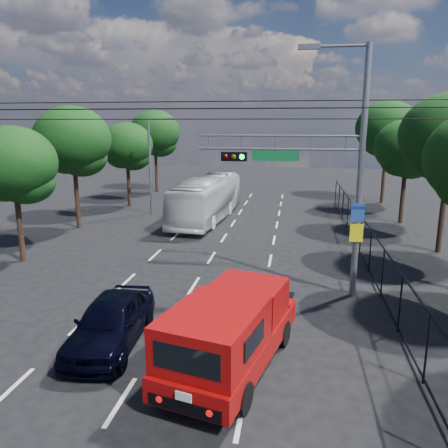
% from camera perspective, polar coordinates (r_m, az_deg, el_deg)
% --- Properties ---
extents(ground, '(120.00, 120.00, 0.00)m').
position_cam_1_polar(ground, '(11.93, -13.33, -21.61)').
color(ground, black).
rests_on(ground, ground).
extents(lane_markings, '(6.12, 38.00, 0.01)m').
position_cam_1_polar(lane_markings, '(24.29, -0.77, -3.01)').
color(lane_markings, beige).
rests_on(lane_markings, ground).
extents(signal_mast, '(6.43, 0.39, 9.50)m').
position_cam_1_polar(signal_mast, '(17.10, 13.43, 7.74)').
color(signal_mast, slate).
rests_on(signal_mast, ground).
extents(streetlight_left, '(2.09, 0.22, 7.08)m').
position_cam_1_polar(streetlight_left, '(32.80, -9.39, 8.00)').
color(streetlight_left, slate).
rests_on(streetlight_left, ground).
extents(utility_wires, '(22.00, 5.04, 0.74)m').
position_cam_1_polar(utility_wires, '(18.29, -3.72, 14.62)').
color(utility_wires, black).
rests_on(utility_wires, ground).
extents(fence_right, '(0.06, 34.03, 2.00)m').
position_cam_1_polar(fence_right, '(22.20, 18.08, -2.46)').
color(fence_right, black).
rests_on(fence_right, ground).
extents(tree_right_d, '(4.32, 4.32, 7.02)m').
position_cam_1_polar(tree_right_d, '(31.94, 22.78, 8.68)').
color(tree_right_d, black).
rests_on(tree_right_d, ground).
extents(tree_right_e, '(5.28, 5.28, 8.58)m').
position_cam_1_polar(tree_right_e, '(39.76, 20.55, 11.09)').
color(tree_right_e, black).
rests_on(tree_right_e, ground).
extents(tree_left_b, '(4.08, 4.08, 6.63)m').
position_cam_1_polar(tree_left_b, '(23.26, -25.70, 6.49)').
color(tree_left_b, black).
rests_on(tree_left_b, ground).
extents(tree_left_c, '(4.80, 4.80, 7.80)m').
position_cam_1_polar(tree_left_c, '(29.49, -19.08, 9.76)').
color(tree_left_c, black).
rests_on(tree_left_c, ground).
extents(tree_left_d, '(4.20, 4.20, 6.83)m').
position_cam_1_polar(tree_left_d, '(36.63, -12.53, 9.59)').
color(tree_left_d, black).
rests_on(tree_left_d, ground).
extents(tree_left_e, '(4.92, 4.92, 7.99)m').
position_cam_1_polar(tree_left_e, '(44.19, -8.97, 11.33)').
color(tree_left_e, black).
rests_on(tree_left_e, ground).
extents(red_pickup, '(3.47, 6.27, 2.22)m').
position_cam_1_polar(red_pickup, '(12.33, 0.92, -13.63)').
color(red_pickup, black).
rests_on(red_pickup, ground).
extents(navy_hatchback, '(2.09, 4.67, 1.56)m').
position_cam_1_polar(navy_hatchback, '(14.15, -14.55, -12.21)').
color(navy_hatchback, black).
rests_on(navy_hatchback, ground).
extents(white_bus, '(3.33, 11.02, 3.03)m').
position_cam_1_polar(white_bus, '(30.84, -2.23, 3.30)').
color(white_bus, silver).
rests_on(white_bus, ground).
extents(white_van, '(1.75, 3.96, 1.26)m').
position_cam_1_polar(white_van, '(30.35, -4.44, 1.42)').
color(white_van, white).
rests_on(white_van, ground).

